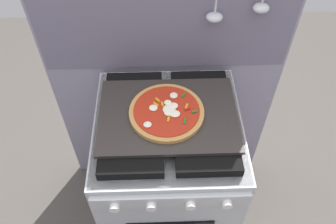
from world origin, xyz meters
TOP-DOWN VIEW (x-y plane):
  - ground_plane at (0.00, 0.00)m, footprint 4.00×4.00m
  - kitchen_backsplash at (0.00, 0.33)m, footprint 1.10×0.09m
  - stove at (-0.00, -0.00)m, footprint 0.60×0.64m
  - baking_tray at (0.00, 0.00)m, footprint 0.54×0.38m
  - pizza_left at (-0.01, -0.00)m, footprint 0.29×0.29m

SIDE VIEW (x-z plane):
  - ground_plane at x=0.00m, z-range 0.00..0.00m
  - stove at x=0.00m, z-range 0.00..0.90m
  - kitchen_backsplash at x=0.00m, z-range 0.01..1.56m
  - baking_tray at x=0.00m, z-range 0.90..0.92m
  - pizza_left at x=-0.01m, z-range 0.91..0.94m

